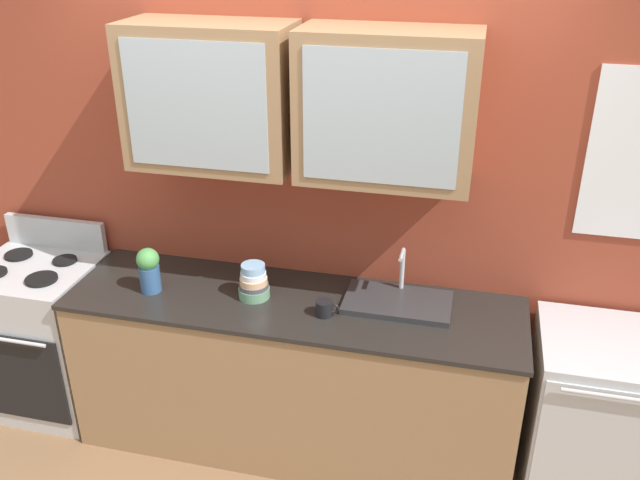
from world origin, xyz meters
TOP-DOWN VIEW (x-y plane):
  - ground_plane at (0.00, 0.00)m, footprint 10.00×10.00m
  - back_wall_unit at (0.01, 0.31)m, footprint 4.16×0.49m
  - counter at (0.00, 0.00)m, footprint 2.32×0.66m
  - stove_range at (-1.51, -0.00)m, footprint 0.66×0.63m
  - sink_faucet at (0.52, 0.09)m, footprint 0.53×0.31m
  - bowl_stack at (-0.20, -0.00)m, footprint 0.16×0.16m
  - vase at (-0.74, -0.07)m, footprint 0.12×0.12m
  - cup_near_sink at (0.19, -0.09)m, footprint 0.12×0.09m
  - dishwasher at (1.50, -0.00)m, footprint 0.59×0.64m

SIDE VIEW (x-z plane):
  - ground_plane at x=0.00m, z-range 0.00..0.00m
  - dishwasher at x=1.50m, z-range 0.00..0.90m
  - counter at x=0.00m, z-range 0.00..0.90m
  - stove_range at x=-1.51m, z-range -0.08..1.00m
  - sink_faucet at x=0.52m, z-range 0.79..1.05m
  - cup_near_sink at x=0.19m, z-range 0.90..0.98m
  - bowl_stack at x=-0.20m, z-range 0.89..1.08m
  - vase at x=-0.74m, z-range 0.91..1.15m
  - back_wall_unit at x=0.01m, z-range 0.15..2.83m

